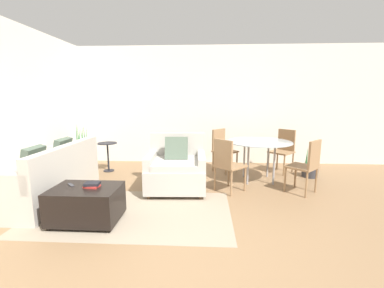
{
  "coord_description": "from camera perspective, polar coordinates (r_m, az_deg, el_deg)",
  "views": [
    {
      "loc": [
        0.22,
        -2.54,
        1.55
      ],
      "look_at": [
        -0.03,
        1.93,
        0.75
      ],
      "focal_mm": 24.0,
      "sensor_mm": 36.0,
      "label": 1
    }
  ],
  "objects": [
    {
      "name": "potted_plant_small",
      "position": [
        5.65,
        24.77,
        -5.01
      ],
      "size": [
        0.3,
        0.3,
        0.59
      ],
      "color": "#333338",
      "rests_on": "ground_plane"
    },
    {
      "name": "dining_chair_near_right",
      "position": [
        4.56,
        24.24,
        -3.87
      ],
      "size": [
        0.59,
        0.59,
        0.9
      ],
      "color": "#93704C",
      "rests_on": "ground_plane"
    },
    {
      "name": "tv_remote_primary",
      "position": [
        3.68,
        -25.32,
        -8.18
      ],
      "size": [
        0.13,
        0.12,
        0.01
      ],
      "color": "#333338",
      "rests_on": "ottoman"
    },
    {
      "name": "dining_table",
      "position": [
        4.96,
        14.7,
        -0.29
      ],
      "size": [
        1.19,
        1.19,
        0.76
      ],
      "color": "#99A8AD",
      "rests_on": "ground_plane"
    },
    {
      "name": "dining_chair_far_right",
      "position": [
        5.76,
        19.68,
        -0.78
      ],
      "size": [
        0.59,
        0.59,
        0.9
      ],
      "color": "#93704C",
      "rests_on": "ground_plane"
    },
    {
      "name": "wall_left",
      "position": [
        5.07,
        -34.23,
        6.41
      ],
      "size": [
        0.06,
        12.0,
        2.75
      ],
      "color": "silver",
      "rests_on": "ground_plane"
    },
    {
      "name": "armchair",
      "position": [
        4.41,
        -3.5,
        -5.57
      ],
      "size": [
        1.01,
        0.98,
        0.93
      ],
      "color": "#B2ADA3",
      "rests_on": "ground_plane"
    },
    {
      "name": "side_table",
      "position": [
        5.76,
        -18.21,
        -1.59
      ],
      "size": [
        0.4,
        0.4,
        0.62
      ],
      "color": "black",
      "rests_on": "ground_plane"
    },
    {
      "name": "area_rug",
      "position": [
        3.76,
        -13.0,
        -14.5
      ],
      "size": [
        2.69,
        1.58,
        0.01
      ],
      "color": "gray",
      "rests_on": "ground_plane"
    },
    {
      "name": "wall_back",
      "position": [
        6.18,
        1.11,
        8.51
      ],
      "size": [
        12.0,
        0.06,
        2.75
      ],
      "color": "silver",
      "rests_on": "ground_plane"
    },
    {
      "name": "potted_plant",
      "position": [
        6.02,
        -23.05,
        -3.37
      ],
      "size": [
        0.44,
        0.44,
        1.09
      ],
      "color": "#333338",
      "rests_on": "ground_plane"
    },
    {
      "name": "dining_chair_far_left",
      "position": [
        5.54,
        6.7,
        -0.69
      ],
      "size": [
        0.59,
        0.59,
        0.9
      ],
      "color": "#93704C",
      "rests_on": "ground_plane"
    },
    {
      "name": "book_stack",
      "position": [
        3.49,
        -21.31,
        -8.43
      ],
      "size": [
        0.19,
        0.17,
        0.06
      ],
      "color": "#B72D28",
      "rests_on": "ottoman"
    },
    {
      "name": "ground_plane",
      "position": [
        2.99,
        -1.63,
        -21.18
      ],
      "size": [
        20.0,
        20.0,
        0.0
      ],
      "primitive_type": "plane",
      "color": "brown"
    },
    {
      "name": "ottoman",
      "position": [
        3.58,
        -22.43,
        -12.06
      ],
      "size": [
        0.83,
        0.59,
        0.45
      ],
      "color": "black",
      "rests_on": "ground_plane"
    },
    {
      "name": "dining_chair_near_left",
      "position": [
        4.27,
        7.76,
        -3.97
      ],
      "size": [
        0.59,
        0.59,
        0.9
      ],
      "color": "#93704C",
      "rests_on": "ground_plane"
    },
    {
      "name": "couch",
      "position": [
        4.62,
        -29.53,
        -7.03
      ],
      "size": [
        0.94,
        1.87,
        0.89
      ],
      "color": "#B2ADA3",
      "rests_on": "ground_plane"
    }
  ]
}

